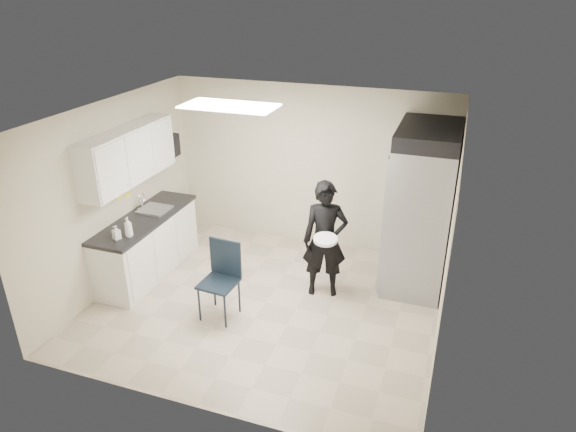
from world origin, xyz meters
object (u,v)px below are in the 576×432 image
at_px(lower_counter, 148,246).
at_px(man_tuxedo, 325,240).
at_px(folding_chair, 218,283).
at_px(commercial_fridge, 420,214).

distance_m(lower_counter, man_tuxedo, 2.67).
bearing_deg(lower_counter, folding_chair, -24.44).
bearing_deg(commercial_fridge, man_tuxedo, -146.76).
relative_size(commercial_fridge, folding_chair, 2.11).
relative_size(lower_counter, folding_chair, 1.91).
bearing_deg(commercial_fridge, lower_counter, -164.12).
bearing_deg(man_tuxedo, commercial_fridge, 17.41).
bearing_deg(commercial_fridge, folding_chair, -142.50).
bearing_deg(lower_counter, commercial_fridge, 15.88).
relative_size(folding_chair, man_tuxedo, 0.60).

